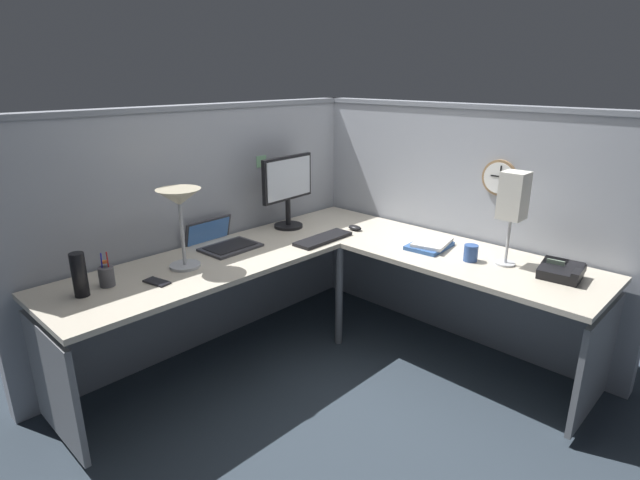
{
  "coord_description": "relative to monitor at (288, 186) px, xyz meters",
  "views": [
    {
      "loc": [
        -2.12,
        -1.85,
        1.76
      ],
      "look_at": [
        -0.02,
        0.17,
        0.78
      ],
      "focal_mm": 28.03,
      "sensor_mm": 36.0,
      "label": 1
    }
  ],
  "objects": [
    {
      "name": "ground_plane",
      "position": [
        -0.15,
        -0.64,
        -1.02
      ],
      "size": [
        6.8,
        6.8,
        0.0
      ],
      "primitive_type": "plane",
      "color": "#2D3842"
    },
    {
      "name": "cubicle_wall_back",
      "position": [
        -0.52,
        0.23,
        -0.23
      ],
      "size": [
        2.57,
        0.12,
        1.58
      ],
      "color": "#999EA8",
      "rests_on": "ground"
    },
    {
      "name": "cubicle_wall_right",
      "position": [
        0.72,
        -0.9,
        -0.23
      ],
      "size": [
        0.12,
        2.37,
        1.58
      ],
      "color": "#999EA8",
      "rests_on": "ground"
    },
    {
      "name": "desk",
      "position": [
        -0.3,
        -0.69,
        -0.39
      ],
      "size": [
        2.35,
        2.15,
        0.73
      ],
      "color": "beige",
      "rests_on": "ground"
    },
    {
      "name": "monitor",
      "position": [
        0.0,
        0.0,
        0.0
      ],
      "size": [
        0.46,
        0.2,
        0.5
      ],
      "color": "black",
      "rests_on": "desk"
    },
    {
      "name": "laptop",
      "position": [
        -0.56,
        0.02,
        -0.27
      ],
      "size": [
        0.36,
        0.39,
        0.22
      ],
      "color": "#38383D",
      "rests_on": "desk"
    },
    {
      "name": "keyboard",
      "position": [
        -0.04,
        -0.38,
        -0.28
      ],
      "size": [
        0.43,
        0.15,
        0.02
      ],
      "primitive_type": "cube",
      "rotation": [
        0.0,
        0.0,
        0.03
      ],
      "color": "black",
      "rests_on": "desk"
    },
    {
      "name": "computer_mouse",
      "position": [
        0.27,
        -0.38,
        -0.28
      ],
      "size": [
        0.06,
        0.1,
        0.03
      ],
      "primitive_type": "ellipsoid",
      "color": "black",
      "rests_on": "desk"
    },
    {
      "name": "desk_lamp_dome",
      "position": [
        -0.92,
        -0.14,
        0.07
      ],
      "size": [
        0.24,
        0.24,
        0.44
      ],
      "color": "#B7BABF",
      "rests_on": "desk"
    },
    {
      "name": "pen_cup",
      "position": [
        -1.33,
        -0.09,
        -0.24
      ],
      "size": [
        0.08,
        0.08,
        0.18
      ],
      "color": "#4C4C51",
      "rests_on": "desk"
    },
    {
      "name": "cell_phone",
      "position": [
        -1.14,
        -0.23,
        -0.29
      ],
      "size": [
        0.1,
        0.16,
        0.01
      ],
      "primitive_type": "cube",
      "rotation": [
        0.0,
        0.0,
        0.21
      ],
      "color": "black",
      "rests_on": "desk"
    },
    {
      "name": "thermos_flask",
      "position": [
        -1.47,
        -0.12,
        -0.18
      ],
      "size": [
        0.07,
        0.07,
        0.22
      ],
      "primitive_type": "cylinder",
      "color": "black",
      "rests_on": "desk"
    },
    {
      "name": "office_phone",
      "position": [
        0.36,
        -1.72,
        -0.26
      ],
      "size": [
        0.21,
        0.22,
        0.11
      ],
      "color": "black",
      "rests_on": "desk"
    },
    {
      "name": "book_stack",
      "position": [
        0.31,
        -0.96,
        -0.27
      ],
      "size": [
        0.31,
        0.25,
        0.04
      ],
      "color": "#335999",
      "rests_on": "desk"
    },
    {
      "name": "desk_lamp_paper",
      "position": [
        0.36,
        -1.42,
        0.09
      ],
      "size": [
        0.13,
        0.13,
        0.53
      ],
      "color": "#B7BABF",
      "rests_on": "desk"
    },
    {
      "name": "coffee_mug",
      "position": [
        0.27,
        -1.25,
        -0.25
      ],
      "size": [
        0.08,
        0.08,
        0.1
      ],
      "primitive_type": "cylinder",
      "color": "#2D4C8C",
      "rests_on": "desk"
    },
    {
      "name": "wall_clock",
      "position": [
        0.66,
        -1.2,
        0.13
      ],
      "size": [
        0.04,
        0.22,
        0.22
      ],
      "color": "olive"
    },
    {
      "name": "pinned_note_leftmost",
      "position": [
        -0.08,
        0.18,
        0.16
      ],
      "size": [
        0.09,
        0.0,
        0.08
      ],
      "primitive_type": "cube",
      "color": "#8CCC99"
    },
    {
      "name": "pinned_note_middle",
      "position": [
        0.09,
        0.18,
        0.12
      ],
      "size": [
        0.11,
        0.0,
        0.08
      ],
      "primitive_type": "cube",
      "color": "#EAD84C"
    }
  ]
}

